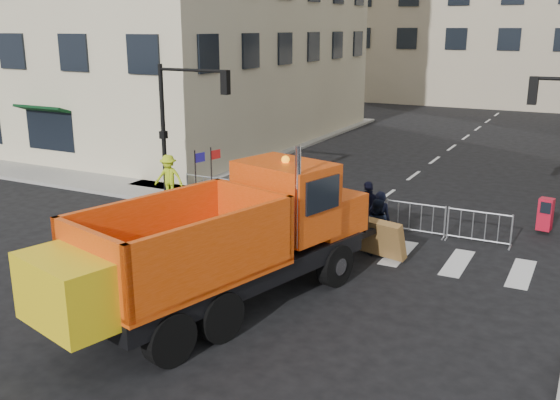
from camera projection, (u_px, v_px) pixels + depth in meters
The scene contains 10 objects.
ground at pixel (238, 305), 15.80m from camera, with size 120.00×120.00×0.00m, color black.
sidewalk_back at pixel (357, 215), 23.04m from camera, with size 64.00×5.00×0.15m, color gray.
traffic_light_left at pixel (163, 132), 25.04m from camera, with size 0.18×0.18×5.40m, color black.
crowd_barriers at pixel (329, 206), 22.48m from camera, with size 12.60×0.60×1.10m, color #9EA0A5, non-canonical shape.
plow_truck at pixel (222, 240), 15.06m from camera, with size 5.40×10.86×4.07m.
cop_a at pixel (379, 220), 19.54m from camera, with size 0.69×0.45×1.89m, color black.
cop_b at pixel (376, 227), 19.03m from camera, with size 0.87×0.68×1.79m, color black.
cop_c at pixel (368, 212), 20.18m from camera, with size 1.19×0.49×2.02m, color black.
worker at pixel (169, 178), 24.57m from camera, with size 1.17×0.67×1.82m, color #BED919.
newspaper_box at pixel (545, 214), 21.00m from camera, with size 0.45×0.40×1.10m, color red.
Camera 1 is at (7.63, -12.38, 6.80)m, focal length 40.00 mm.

